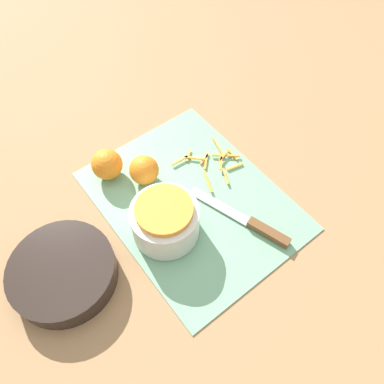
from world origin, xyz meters
name	(u,v)px	position (x,y,z in m)	size (l,w,h in m)	color
ground_plane	(192,201)	(0.00, 0.00, 0.00)	(4.00, 4.00, 0.00)	#9E754C
cutting_board	(192,200)	(0.00, 0.00, 0.00)	(0.47, 0.36, 0.01)	#75AD84
bowl_speckled	(165,220)	(-0.03, 0.09, 0.05)	(0.14, 0.14, 0.09)	silver
bowl_dark	(63,272)	(0.01, 0.31, 0.03)	(0.21, 0.21, 0.05)	black
knife	(256,226)	(-0.14, -0.07, 0.01)	(0.24, 0.09, 0.02)	brown
orange_left	(144,170)	(0.11, 0.05, 0.04)	(0.07, 0.07, 0.07)	orange
orange_right	(107,164)	(0.18, 0.11, 0.04)	(0.07, 0.07, 0.07)	orange
peel_pile	(213,161)	(0.05, -0.11, 0.01)	(0.14, 0.15, 0.01)	orange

